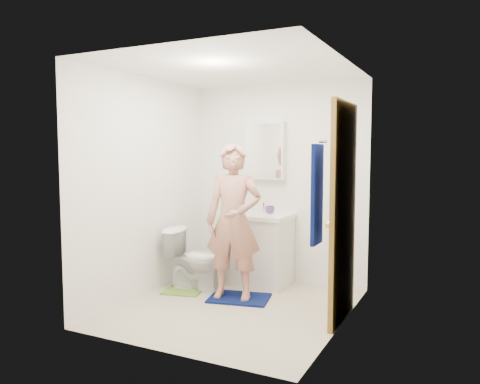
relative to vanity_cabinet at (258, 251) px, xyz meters
name	(u,v)px	position (x,y,z in m)	size (l,w,h in m)	color
floor	(234,308)	(0.15, -0.91, -0.41)	(2.20, 2.40, 0.02)	beige
ceiling	(234,68)	(0.15, -0.91, 2.01)	(2.20, 2.40, 0.02)	white
wall_back	(279,183)	(0.15, 0.30, 0.80)	(2.20, 0.02, 2.40)	white
wall_front	(163,202)	(0.15, -2.12, 0.80)	(2.20, 0.02, 2.40)	white
wall_left	(145,187)	(-0.96, -0.91, 0.80)	(0.02, 2.40, 2.40)	white
wall_right	(344,195)	(1.26, -0.91, 0.80)	(0.02, 2.40, 2.40)	white
vanity_cabinet	(258,251)	(0.00, 0.00, 0.00)	(0.75, 0.55, 0.80)	white
countertop	(258,216)	(0.00, 0.00, 0.43)	(0.79, 0.59, 0.05)	white
sink_basin	(258,214)	(0.00, 0.00, 0.44)	(0.40, 0.40, 0.03)	white
faucet	(264,207)	(0.00, 0.18, 0.51)	(0.03, 0.03, 0.12)	silver
medicine_cabinet	(265,151)	(0.00, 0.22, 1.20)	(0.50, 0.12, 0.70)	white
mirror_panel	(263,151)	(0.00, 0.16, 1.20)	(0.46, 0.01, 0.66)	white
door	(343,212)	(1.22, -0.76, 0.62)	(0.05, 0.80, 2.05)	olive
door_knob	(329,225)	(1.18, -1.08, 0.55)	(0.07, 0.07, 0.07)	gold
towel	(317,195)	(1.18, -1.48, 0.85)	(0.03, 0.24, 0.80)	#081451
towel_hook	(323,141)	(1.22, -1.48, 1.27)	(0.02, 0.02, 0.06)	silver
toilet	(197,259)	(-0.52, -0.55, -0.04)	(0.40, 0.70, 0.71)	white
bath_mat	(239,298)	(0.08, -0.65, -0.39)	(0.64, 0.45, 0.02)	#081451
green_rug	(183,291)	(-0.61, -0.70, -0.39)	(0.42, 0.36, 0.02)	olive
soap_dispenser	(234,205)	(-0.28, -0.07, 0.55)	(0.09, 0.09, 0.20)	#C8635D
toothbrush_cup	(270,210)	(0.13, 0.07, 0.49)	(0.11, 0.11, 0.09)	#57397E
man	(234,221)	(0.02, -0.68, 0.45)	(0.60, 0.40, 1.65)	tan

